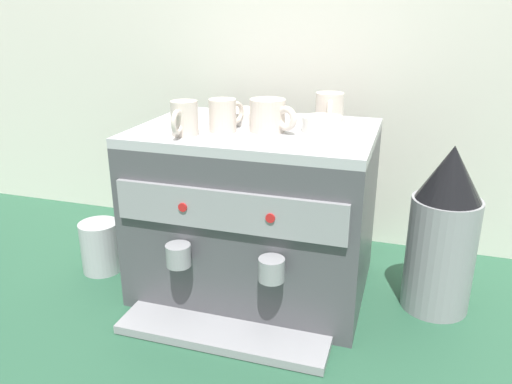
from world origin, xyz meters
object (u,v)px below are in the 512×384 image
object	(u,v)px
ceramic_cup_1	(269,115)
ceramic_cup_3	(224,115)
coffee_grinder	(443,233)
ceramic_cup_2	(329,108)
ceramic_cup_0	(184,118)
espresso_machine	(255,211)
milk_pitcher	(101,247)
ceramic_bowl_1	(322,124)
ceramic_bowl_0	(245,116)

from	to	relation	value
ceramic_cup_1	ceramic_cup_3	bearing A→B (deg)	-163.43
coffee_grinder	ceramic_cup_2	bearing A→B (deg)	163.84
ceramic_cup_0	coffee_grinder	bearing A→B (deg)	14.59
espresso_machine	ceramic_cup_3	distance (m)	0.26
coffee_grinder	milk_pitcher	bearing A→B (deg)	-174.34
ceramic_cup_1	coffee_grinder	distance (m)	0.49
coffee_grinder	ceramic_bowl_1	bearing A→B (deg)	-175.68
ceramic_bowl_0	ceramic_cup_3	bearing A→B (deg)	-96.88
espresso_machine	ceramic_cup_2	size ratio (longest dim) A/B	5.19
ceramic_bowl_0	milk_pitcher	world-z (taller)	ceramic_bowl_0
coffee_grinder	ceramic_cup_0	bearing A→B (deg)	-165.41
ceramic_cup_0	ceramic_cup_3	distance (m)	0.10
ceramic_cup_1	ceramic_bowl_1	size ratio (longest dim) A/B	1.28
ceramic_cup_2	ceramic_cup_0	bearing A→B (deg)	-140.27
ceramic_cup_1	ceramic_bowl_0	xyz separation A→B (m)	(-0.09, 0.08, -0.02)
ceramic_cup_3	ceramic_bowl_1	xyz separation A→B (m)	(0.22, 0.06, -0.02)
ceramic_cup_0	ceramic_bowl_1	size ratio (longest dim) A/B	1.07
ceramic_cup_0	coffee_grinder	world-z (taller)	ceramic_cup_0
ceramic_cup_0	ceramic_bowl_1	xyz separation A→B (m)	(0.29, 0.13, -0.02)
ceramic_cup_3	milk_pitcher	world-z (taller)	ceramic_cup_3
ceramic_cup_1	ceramic_cup_2	size ratio (longest dim) A/B	1.11
ceramic_bowl_0	milk_pitcher	size ratio (longest dim) A/B	0.80
espresso_machine	ceramic_cup_1	size ratio (longest dim) A/B	4.68
ceramic_cup_3	ceramic_bowl_1	world-z (taller)	ceramic_cup_3
ceramic_bowl_0	coffee_grinder	size ratio (longest dim) A/B	0.28
espresso_machine	coffee_grinder	size ratio (longest dim) A/B	1.37
milk_pitcher	ceramic_cup_2	bearing A→B (deg)	16.41
ceramic_cup_2	ceramic_bowl_0	world-z (taller)	ceramic_cup_2
ceramic_cup_0	ceramic_bowl_1	distance (m)	0.32
ceramic_cup_2	ceramic_cup_3	bearing A→B (deg)	-141.27
ceramic_bowl_0	coffee_grinder	xyz separation A→B (m)	(0.50, -0.02, -0.24)
ceramic_cup_1	espresso_machine	bearing A→B (deg)	150.60
ceramic_cup_2	milk_pitcher	distance (m)	0.73
espresso_machine	milk_pitcher	distance (m)	0.46
ceramic_cup_0	ceramic_cup_1	distance (m)	0.20
coffee_grinder	milk_pitcher	distance (m)	0.90
espresso_machine	ceramic_cup_3	bearing A→B (deg)	-138.79
ceramic_cup_0	ceramic_bowl_0	world-z (taller)	ceramic_cup_0
espresso_machine	ceramic_cup_0	world-z (taller)	ceramic_cup_0
espresso_machine	ceramic_bowl_1	world-z (taller)	ceramic_bowl_1
ceramic_cup_2	ceramic_bowl_1	size ratio (longest dim) A/B	1.16
espresso_machine	ceramic_cup_1	xyz separation A→B (m)	(0.04, -0.02, 0.25)
espresso_machine	milk_pitcher	world-z (taller)	espresso_machine
ceramic_cup_3	ceramic_bowl_0	distance (m)	0.11
ceramic_cup_1	ceramic_cup_3	world-z (taller)	same
milk_pitcher	ceramic_cup_1	bearing A→B (deg)	3.73
ceramic_cup_3	ceramic_bowl_0	world-z (taller)	ceramic_cup_3
espresso_machine	coffee_grinder	world-z (taller)	espresso_machine
espresso_machine	ceramic_bowl_0	size ratio (longest dim) A/B	4.95
ceramic_cup_3	coffee_grinder	bearing A→B (deg)	9.61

